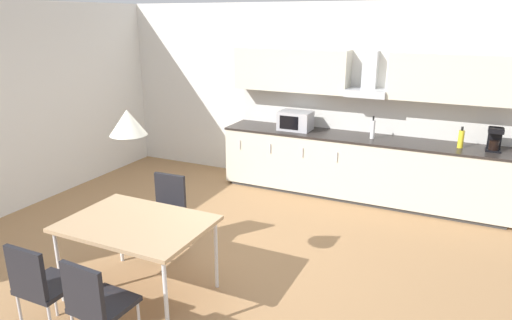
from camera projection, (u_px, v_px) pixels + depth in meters
The scene contains 15 objects.
ground_plane at pixel (219, 259), 5.03m from camera, with size 9.41×8.29×0.02m, color #9E754C.
wall_back at pixel (307, 96), 7.04m from camera, with size 7.53×0.10×2.75m, color silver.
wall_left at pixel (2, 111), 5.91m from camera, with size 0.10×6.63×2.75m, color silver.
kitchen_counter at pixel (359, 167), 6.60m from camera, with size 4.07×0.69×0.91m.
backsplash_tile at pixel (368, 115), 6.66m from camera, with size 4.05×0.02×0.52m, color silver.
upper_wall_cabinets at pixel (369, 74), 6.34m from camera, with size 4.05×0.40×0.62m.
microwave at pixel (295, 121), 6.83m from camera, with size 0.48×0.35×0.28m.
coffee_maker at pixel (495, 139), 5.76m from camera, with size 0.18×0.19×0.30m.
bottle_yellow at pixel (461, 139), 5.89m from camera, with size 0.07×0.07×0.28m.
bottle_white at pixel (373, 129), 6.34m from camera, with size 0.06×0.06×0.31m.
dining_table at pixel (137, 227), 4.17m from camera, with size 1.31×0.93×0.75m.
chair_far_left at pixel (166, 206), 5.07m from camera, with size 0.42×0.42×0.87m.
chair_near_left at pixel (39, 282), 3.61m from camera, with size 0.40×0.40×0.87m.
chair_near_right at pixel (95, 301), 3.38m from camera, with size 0.42×0.42×0.87m.
pendant_lamp at pixel (128, 122), 3.88m from camera, with size 0.32×0.32×0.22m, color silver.
Camera 1 is at (2.28, -3.87, 2.54)m, focal length 32.00 mm.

